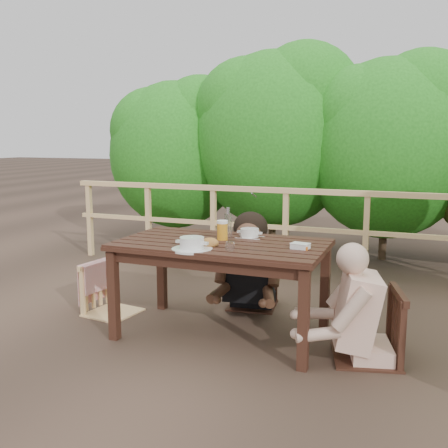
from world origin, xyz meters
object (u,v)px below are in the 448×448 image
(diner_right, at_px, (374,265))
(bottle, at_px, (228,224))
(woman, at_px, (254,233))
(butter_tub, at_px, (300,247))
(soup_far, at_px, (250,234))
(bread_roll, at_px, (210,243))
(chair_left, at_px, (111,267))
(beer_glass, at_px, (222,231))
(tumbler, at_px, (230,247))
(soup_near, at_px, (192,244))
(chair_far, at_px, (253,261))
(table, at_px, (222,290))
(chair_right, at_px, (369,294))

(diner_right, relative_size, bottle, 5.19)
(woman, height_order, butter_tub, woman)
(soup_far, bearing_deg, bread_roll, -110.20)
(chair_left, distance_m, diner_right, 2.29)
(soup_far, relative_size, beer_glass, 1.49)
(chair_left, distance_m, beer_glass, 1.16)
(chair_left, height_order, beer_glass, beer_glass)
(woman, xyz_separation_m, butter_tub, (0.62, -0.81, 0.08))
(butter_tub, bearing_deg, tumbler, -140.09)
(soup_near, relative_size, butter_tub, 2.31)
(soup_near, xyz_separation_m, beer_glass, (0.09, 0.39, 0.04))
(beer_glass, relative_size, butter_tub, 1.30)
(tumbler, bearing_deg, soup_near, -171.45)
(soup_near, distance_m, tumbler, 0.29)
(soup_far, relative_size, butter_tub, 1.94)
(bread_roll, relative_size, bottle, 0.49)
(butter_tub, bearing_deg, bread_roll, -155.27)
(soup_far, bearing_deg, chair_far, 104.72)
(bread_roll, bearing_deg, chair_left, 165.12)
(soup_near, bearing_deg, bread_roll, 57.52)
(chair_far, distance_m, woman, 0.26)
(tumbler, bearing_deg, bottle, 112.65)
(diner_right, bearing_deg, bottle, 66.25)
(chair_left, xyz_separation_m, soup_near, (1.00, -0.43, 0.37))
(table, height_order, diner_right, diner_right)
(chair_right, bearing_deg, woman, -140.46)
(tumbler, bearing_deg, table, 122.54)
(table, relative_size, chair_right, 1.68)
(bread_roll, bearing_deg, woman, 87.97)
(chair_right, distance_m, bread_roll, 1.21)
(soup_far, distance_m, bread_roll, 0.48)
(chair_far, height_order, tumbler, chair_far)
(table, bearing_deg, bread_roll, -97.61)
(diner_right, xyz_separation_m, tumbler, (-0.99, -0.23, 0.10))
(diner_right, distance_m, bread_roll, 1.20)
(tumbler, height_order, butter_tub, tumbler)
(soup_far, xyz_separation_m, beer_glass, (-0.17, -0.19, 0.04))
(chair_left, relative_size, butter_tub, 6.56)
(chair_left, bearing_deg, chair_right, -86.08)
(chair_left, height_order, chair_right, chair_right)
(table, height_order, chair_left, chair_left)
(woman, height_order, diner_right, woman)
(chair_right, xyz_separation_m, soup_far, (-0.99, 0.31, 0.31))
(table, relative_size, soup_near, 5.36)
(woman, xyz_separation_m, tumbler, (0.16, -1.06, 0.09))
(table, relative_size, diner_right, 1.17)
(bread_roll, relative_size, butter_tub, 1.01)
(woman, relative_size, tumbler, 17.32)
(chair_far, bearing_deg, soup_far, -82.94)
(soup_near, xyz_separation_m, bottle, (0.10, 0.47, 0.08))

